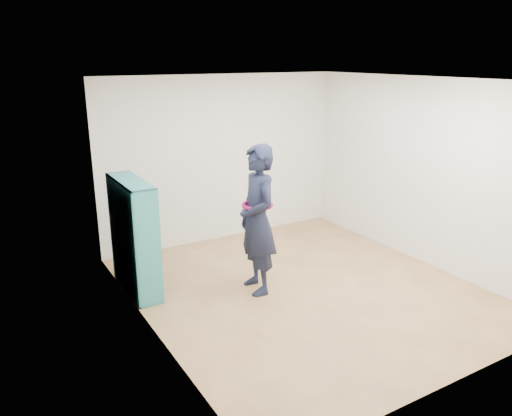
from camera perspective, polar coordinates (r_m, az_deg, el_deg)
floor at (r=6.50m, az=5.51°, el=-9.17°), size 4.50×4.50×0.00m
ceiling at (r=5.84m, az=6.26°, el=14.35°), size 4.50×4.50×0.00m
wall_left at (r=5.15m, az=-12.37°, el=-1.04°), size 0.02×4.50×2.60m
wall_right at (r=7.38m, az=18.51°, el=3.92°), size 0.02×4.50×2.60m
wall_back at (r=7.91m, az=-3.85°, el=5.62°), size 4.00×0.02×2.60m
wall_front at (r=4.53m, az=22.98°, el=-4.60°), size 4.00×0.02×2.60m
bookshelf at (r=6.36m, az=-13.93°, el=-3.39°), size 0.31×1.07×1.43m
person at (r=6.10m, az=0.15°, el=-1.36°), size 0.53×0.73×1.87m
smartphone at (r=6.07m, az=-1.41°, el=-0.25°), size 0.01×0.09×0.13m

